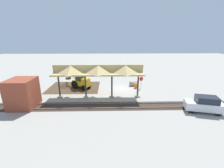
% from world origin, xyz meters
% --- Properties ---
extents(ground_plane, '(120.00, 120.00, 0.00)m').
position_xyz_m(ground_plane, '(0.00, 0.00, 0.00)').
color(ground_plane, '#9E998E').
extents(dirt_work_zone, '(8.88, 7.00, 0.01)m').
position_xyz_m(dirt_work_zone, '(8.43, -1.11, 0.00)').
color(dirt_work_zone, '#4C3823').
rests_on(dirt_work_zone, ground).
extents(platform_canopy, '(12.79, 3.20, 4.90)m').
position_xyz_m(platform_canopy, '(3.67, 3.69, 4.16)').
color(platform_canopy, '#9E998E').
rests_on(platform_canopy, ground).
extents(rail_tracks, '(60.00, 2.58, 0.15)m').
position_xyz_m(rail_tracks, '(0.00, 6.87, 0.03)').
color(rail_tracks, slate).
rests_on(rail_tracks, ground).
extents(stop_sign, '(0.70, 0.35, 2.12)m').
position_xyz_m(stop_sign, '(-3.45, -0.17, 1.52)').
color(stop_sign, gray).
rests_on(stop_sign, ground).
extents(backhoe, '(4.93, 3.90, 2.82)m').
position_xyz_m(backhoe, '(7.11, -0.61, 1.27)').
color(backhoe, '#EAB214').
rests_on(backhoe, ground).
extents(dirt_mound, '(6.36, 6.36, 1.75)m').
position_xyz_m(dirt_mound, '(9.87, -1.69, 0.00)').
color(dirt_mound, '#4C3823').
rests_on(dirt_mound, ground).
extents(concrete_pipe, '(1.55, 1.07, 0.91)m').
position_xyz_m(concrete_pipe, '(-2.45, -1.68, 0.46)').
color(concrete_pipe, '#9E9384').
rests_on(concrete_pipe, ground).
extents(brick_utility_building, '(3.04, 3.35, 3.68)m').
position_xyz_m(brick_utility_building, '(13.13, 6.65, 1.84)').
color(brick_utility_building, brown).
rests_on(brick_utility_building, ground).
extents(distant_parked_car, '(4.51, 2.76, 1.98)m').
position_xyz_m(distant_parked_car, '(-9.20, 8.63, 0.98)').
color(distant_parked_car, silver).
rests_on(distant_parked_car, ground).
extents(traffic_barrel, '(0.56, 0.56, 0.90)m').
position_xyz_m(traffic_barrel, '(-2.63, -0.43, 0.45)').
color(traffic_barrel, orange).
rests_on(traffic_barrel, ground).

